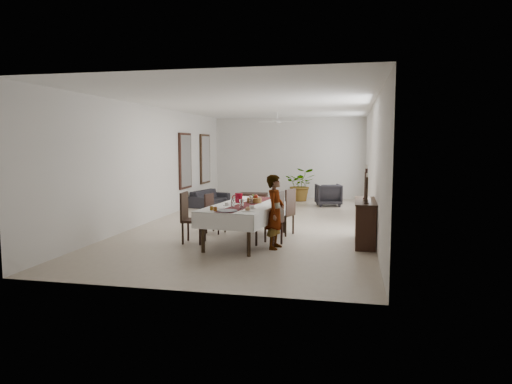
% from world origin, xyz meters
% --- Properties ---
extents(floor, '(6.00, 12.00, 0.00)m').
position_xyz_m(floor, '(0.00, 0.00, 0.00)').
color(floor, '#B4A58F').
rests_on(floor, ground).
extents(ceiling, '(6.00, 12.00, 0.02)m').
position_xyz_m(ceiling, '(0.00, 0.00, 3.20)').
color(ceiling, white).
rests_on(ceiling, wall_back).
extents(wall_back, '(6.00, 0.02, 3.20)m').
position_xyz_m(wall_back, '(0.00, 6.00, 1.60)').
color(wall_back, silver).
rests_on(wall_back, floor).
extents(wall_front, '(6.00, 0.02, 3.20)m').
position_xyz_m(wall_front, '(0.00, -6.00, 1.60)').
color(wall_front, silver).
rests_on(wall_front, floor).
extents(wall_left, '(0.02, 12.00, 3.20)m').
position_xyz_m(wall_left, '(-3.00, 0.00, 1.60)').
color(wall_left, silver).
rests_on(wall_left, floor).
extents(wall_right, '(0.02, 12.00, 3.20)m').
position_xyz_m(wall_right, '(3.00, 0.00, 1.60)').
color(wall_right, silver).
rests_on(wall_right, floor).
extents(dining_table_top, '(1.44, 2.77, 0.06)m').
position_xyz_m(dining_table_top, '(0.25, -2.46, 0.80)').
color(dining_table_top, black).
rests_on(dining_table_top, table_leg_fl).
extents(table_leg_fl, '(0.09, 0.09, 0.77)m').
position_xyz_m(table_leg_fl, '(-0.40, -3.65, 0.39)').
color(table_leg_fl, black).
rests_on(table_leg_fl, floor).
extents(table_leg_fr, '(0.09, 0.09, 0.77)m').
position_xyz_m(table_leg_fr, '(0.57, -3.78, 0.39)').
color(table_leg_fr, black).
rests_on(table_leg_fr, floor).
extents(table_leg_bl, '(0.09, 0.09, 0.77)m').
position_xyz_m(table_leg_bl, '(-0.07, -1.15, 0.39)').
color(table_leg_bl, black).
rests_on(table_leg_bl, floor).
extents(table_leg_br, '(0.09, 0.09, 0.77)m').
position_xyz_m(table_leg_br, '(0.89, -1.28, 0.39)').
color(table_leg_br, black).
rests_on(table_leg_br, floor).
extents(tablecloth_top, '(1.66, 2.99, 0.01)m').
position_xyz_m(tablecloth_top, '(0.25, -2.46, 0.83)').
color(tablecloth_top, silver).
rests_on(tablecloth_top, dining_table_top).
extents(tablecloth_drape_left, '(0.38, 2.83, 0.33)m').
position_xyz_m(tablecloth_drape_left, '(-0.39, -2.38, 0.67)').
color(tablecloth_drape_left, silver).
rests_on(tablecloth_drape_left, dining_table_top).
extents(tablecloth_drape_right, '(0.38, 2.83, 0.33)m').
position_xyz_m(tablecloth_drape_right, '(0.89, -2.55, 0.67)').
color(tablecloth_drape_right, white).
rests_on(tablecloth_drape_right, dining_table_top).
extents(tablecloth_drape_near, '(1.29, 0.18, 0.33)m').
position_xyz_m(tablecloth_drape_near, '(0.07, -3.87, 0.67)').
color(tablecloth_drape_near, white).
rests_on(tablecloth_drape_near, dining_table_top).
extents(tablecloth_drape_far, '(1.29, 0.18, 0.33)m').
position_xyz_m(tablecloth_drape_far, '(0.43, -1.06, 0.67)').
color(tablecloth_drape_far, white).
rests_on(tablecloth_drape_far, dining_table_top).
extents(table_runner, '(0.74, 2.79, 0.00)m').
position_xyz_m(table_runner, '(0.25, -2.46, 0.84)').
color(table_runner, maroon).
rests_on(table_runner, tablecloth_top).
extents(red_pitcher, '(0.19, 0.19, 0.22)m').
position_xyz_m(red_pitcher, '(-0.01, -2.26, 0.95)').
color(red_pitcher, maroon).
rests_on(red_pitcher, tablecloth_top).
extents(pitcher_handle, '(0.13, 0.04, 0.13)m').
position_xyz_m(pitcher_handle, '(-0.10, -2.25, 0.95)').
color(pitcher_handle, maroon).
rests_on(pitcher_handle, red_pitcher).
extents(wine_glass_near, '(0.08, 0.08, 0.19)m').
position_xyz_m(wine_glass_near, '(0.29, -3.19, 0.93)').
color(wine_glass_near, silver).
rests_on(wine_glass_near, tablecloth_top).
extents(wine_glass_mid, '(0.08, 0.08, 0.19)m').
position_xyz_m(wine_glass_mid, '(0.06, -3.05, 0.93)').
color(wine_glass_mid, silver).
rests_on(wine_glass_mid, tablecloth_top).
extents(wine_glass_far, '(0.08, 0.08, 0.19)m').
position_xyz_m(wine_glass_far, '(0.31, -2.42, 0.93)').
color(wine_glass_far, white).
rests_on(wine_glass_far, tablecloth_top).
extents(teacup_right, '(0.10, 0.10, 0.07)m').
position_xyz_m(teacup_right, '(0.49, -3.16, 0.87)').
color(teacup_right, white).
rests_on(teacup_right, saucer_right).
extents(saucer_right, '(0.17, 0.17, 0.01)m').
position_xyz_m(saucer_right, '(0.49, -3.16, 0.85)').
color(saucer_right, silver).
rests_on(saucer_right, tablecloth_top).
extents(teacup_left, '(0.10, 0.10, 0.07)m').
position_xyz_m(teacup_left, '(-0.13, -2.81, 0.87)').
color(teacup_left, white).
rests_on(teacup_left, saucer_left).
extents(saucer_left, '(0.17, 0.17, 0.01)m').
position_xyz_m(saucer_left, '(-0.13, -2.81, 0.85)').
color(saucer_left, silver).
rests_on(saucer_left, tablecloth_top).
extents(plate_near_right, '(0.27, 0.27, 0.02)m').
position_xyz_m(plate_near_right, '(0.48, -3.50, 0.85)').
color(plate_near_right, white).
rests_on(plate_near_right, tablecloth_top).
extents(bread_near_right, '(0.10, 0.10, 0.10)m').
position_xyz_m(bread_near_right, '(0.48, -3.50, 0.88)').
color(bread_near_right, tan).
rests_on(bread_near_right, plate_near_right).
extents(plate_near_left, '(0.27, 0.27, 0.02)m').
position_xyz_m(plate_near_left, '(-0.19, -3.24, 0.85)').
color(plate_near_left, white).
rests_on(plate_near_left, tablecloth_top).
extents(plate_far_left, '(0.27, 0.27, 0.02)m').
position_xyz_m(plate_far_left, '(-0.03, -1.82, 0.85)').
color(plate_far_left, silver).
rests_on(plate_far_left, tablecloth_top).
extents(serving_tray, '(0.40, 0.40, 0.02)m').
position_xyz_m(serving_tray, '(0.10, -3.61, 0.85)').
color(serving_tray, '#44444A').
rests_on(serving_tray, tablecloth_top).
extents(jam_jar_a, '(0.07, 0.07, 0.08)m').
position_xyz_m(jam_jar_a, '(-0.15, -3.62, 0.88)').
color(jam_jar_a, brown).
rests_on(jam_jar_a, tablecloth_top).
extents(jam_jar_b, '(0.07, 0.07, 0.08)m').
position_xyz_m(jam_jar_b, '(-0.25, -3.54, 0.88)').
color(jam_jar_b, brown).
rests_on(jam_jar_b, tablecloth_top).
extents(fruit_basket, '(0.33, 0.33, 0.11)m').
position_xyz_m(fruit_basket, '(0.34, -2.20, 0.90)').
color(fruit_basket, brown).
rests_on(fruit_basket, tablecloth_top).
extents(fruit_red, '(0.10, 0.10, 0.10)m').
position_xyz_m(fruit_red, '(0.37, -2.18, 0.98)').
color(fruit_red, maroon).
rests_on(fruit_red, fruit_basket).
extents(fruit_green, '(0.09, 0.09, 0.09)m').
position_xyz_m(fruit_green, '(0.30, -2.16, 0.98)').
color(fruit_green, '#4F7E25').
rests_on(fruit_green, fruit_basket).
extents(chair_right_near_seat, '(0.61, 0.61, 0.06)m').
position_xyz_m(chair_right_near_seat, '(0.77, -2.70, 0.51)').
color(chair_right_near_seat, black).
rests_on(chair_right_near_seat, chair_right_near_leg_fl).
extents(chair_right_near_leg_fl, '(0.06, 0.06, 0.48)m').
position_xyz_m(chair_right_near_leg_fl, '(0.90, -2.95, 0.24)').
color(chair_right_near_leg_fl, black).
rests_on(chair_right_near_leg_fl, floor).
extents(chair_right_near_leg_fr, '(0.06, 0.06, 0.48)m').
position_xyz_m(chair_right_near_leg_fr, '(1.02, -2.57, 0.24)').
color(chair_right_near_leg_fr, black).
rests_on(chair_right_near_leg_fr, floor).
extents(chair_right_near_leg_bl, '(0.06, 0.06, 0.48)m').
position_xyz_m(chair_right_near_leg_bl, '(0.52, -2.83, 0.24)').
color(chair_right_near_leg_bl, black).
rests_on(chair_right_near_leg_bl, floor).
extents(chair_right_near_leg_br, '(0.06, 0.06, 0.48)m').
position_xyz_m(chair_right_near_leg_br, '(0.64, -2.45, 0.24)').
color(chair_right_near_leg_br, black).
rests_on(chair_right_near_leg_br, floor).
extents(chair_right_near_back, '(0.19, 0.48, 0.62)m').
position_xyz_m(chair_right_near_back, '(0.98, -2.77, 0.84)').
color(chair_right_near_back, black).
rests_on(chair_right_near_back, chair_right_near_seat).
extents(chair_right_far_seat, '(0.60, 0.60, 0.05)m').
position_xyz_m(chair_right_far_seat, '(0.88, -1.51, 0.49)').
color(chair_right_far_seat, black).
rests_on(chair_right_far_seat, chair_right_far_leg_fl).
extents(chair_right_far_leg_fl, '(0.06, 0.06, 0.46)m').
position_xyz_m(chair_right_far_leg_fl, '(0.99, -1.75, 0.23)').
color(chair_right_far_leg_fl, black).
rests_on(chair_right_far_leg_fl, floor).
extents(chair_right_far_leg_fr, '(0.06, 0.06, 0.46)m').
position_xyz_m(chair_right_far_leg_fr, '(1.12, -1.39, 0.23)').
color(chair_right_far_leg_fr, black).
rests_on(chair_right_far_leg_fr, floor).
extents(chair_right_far_leg_bl, '(0.06, 0.06, 0.46)m').
position_xyz_m(chair_right_far_leg_bl, '(0.63, -1.62, 0.23)').
color(chair_right_far_leg_bl, black).
rests_on(chair_right_far_leg_bl, floor).
extents(chair_right_far_leg_br, '(0.06, 0.06, 0.46)m').
position_xyz_m(chair_right_far_leg_br, '(0.76, -1.26, 0.23)').
color(chair_right_far_leg_br, black).
rests_on(chair_right_far_leg_br, floor).
extents(chair_right_far_back, '(0.20, 0.45, 0.59)m').
position_xyz_m(chair_right_far_back, '(1.08, -1.58, 0.81)').
color(chair_right_far_back, black).
rests_on(chair_right_far_back, chair_right_far_seat).
extents(chair_left_near_seat, '(0.49, 0.49, 0.05)m').
position_xyz_m(chair_left_near_seat, '(-0.88, -2.83, 0.49)').
color(chair_left_near_seat, black).
rests_on(chair_left_near_seat, chair_left_near_leg_fl).
extents(chair_left_near_leg_fl, '(0.05, 0.05, 0.47)m').
position_xyz_m(chair_left_near_leg_fl, '(-1.08, -2.64, 0.23)').
color(chair_left_near_leg_fl, black).
rests_on(chair_left_near_leg_fl, floor).
extents(chair_left_near_leg_fr, '(0.05, 0.05, 0.47)m').
position_xyz_m(chair_left_near_leg_fr, '(-1.06, -3.03, 0.23)').
color(chair_left_near_leg_fr, black).
rests_on(chair_left_near_leg_fr, floor).
extents(chair_left_near_leg_bl, '(0.05, 0.05, 0.47)m').
position_xyz_m(chair_left_near_leg_bl, '(-0.70, -2.62, 0.23)').
color(chair_left_near_leg_bl, black).
rests_on(chair_left_near_leg_bl, floor).
extents(chair_left_near_leg_br, '(0.05, 0.05, 0.47)m').
position_xyz_m(chair_left_near_leg_br, '(-0.68, -3.01, 0.23)').
color(chair_left_near_leg_br, black).
rests_on(chair_left_near_leg_br, floor).
extents(chair_left_near_back, '(0.07, 0.47, 0.60)m').
position_xyz_m(chair_left_near_back, '(-1.09, -2.84, 0.81)').
color(chair_left_near_back, black).
rests_on(chair_left_near_back, chair_left_near_seat).
extents(chair_left_far_seat, '(0.48, 0.48, 0.05)m').
position_xyz_m(chair_left_far_seat, '(-0.74, -1.64, 0.42)').
color(chair_left_far_seat, black).
rests_on(chair_left_far_seat, chair_left_far_leg_fl).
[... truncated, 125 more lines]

